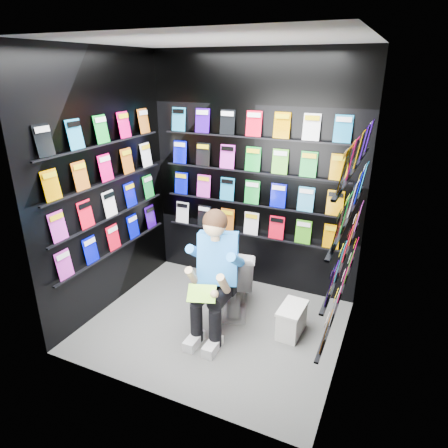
% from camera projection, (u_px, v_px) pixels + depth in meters
% --- Properties ---
extents(floor, '(2.40, 2.40, 0.00)m').
position_uv_depth(floor, '(215.00, 326.00, 3.98)').
color(floor, '#5E5E5B').
rests_on(floor, ground).
extents(ceiling, '(2.40, 2.40, 0.00)m').
position_uv_depth(ceiling, '(212.00, 40.00, 3.03)').
color(ceiling, white).
rests_on(ceiling, floor).
extents(wall_back, '(2.40, 0.04, 2.60)m').
position_uv_depth(wall_back, '(253.00, 176.00, 4.35)').
color(wall_back, black).
rests_on(wall_back, floor).
extents(wall_front, '(2.40, 0.04, 2.60)m').
position_uv_depth(wall_front, '(148.00, 245.00, 2.66)').
color(wall_front, black).
rests_on(wall_front, floor).
extents(wall_left, '(0.04, 2.00, 2.60)m').
position_uv_depth(wall_left, '(105.00, 186.00, 3.97)').
color(wall_left, black).
rests_on(wall_left, floor).
extents(wall_right, '(0.04, 2.00, 2.60)m').
position_uv_depth(wall_right, '(355.00, 223.00, 3.04)').
color(wall_right, black).
rests_on(wall_right, floor).
extents(comics_back, '(2.10, 0.06, 1.37)m').
position_uv_depth(comics_back, '(253.00, 176.00, 4.33)').
color(comics_back, '#EE0865').
rests_on(comics_back, wall_back).
extents(comics_left, '(0.06, 1.70, 1.37)m').
position_uv_depth(comics_left, '(108.00, 186.00, 3.96)').
color(comics_left, '#EE0865').
rests_on(comics_left, wall_left).
extents(comics_right, '(0.06, 1.70, 1.37)m').
position_uv_depth(comics_right, '(351.00, 221.00, 3.05)').
color(comics_right, '#EE0865').
rests_on(comics_right, wall_right).
extents(toilet, '(0.64, 0.85, 0.73)m').
position_uv_depth(toilet, '(235.00, 277.00, 4.15)').
color(toilet, white).
rests_on(toilet, floor).
extents(longbox, '(0.22, 0.37, 0.27)m').
position_uv_depth(longbox, '(292.00, 321.00, 3.82)').
color(longbox, white).
rests_on(longbox, floor).
extents(longbox_lid, '(0.24, 0.39, 0.03)m').
position_uv_depth(longbox_lid, '(292.00, 308.00, 3.77)').
color(longbox_lid, white).
rests_on(longbox_lid, longbox).
extents(reader, '(0.71, 0.85, 1.34)m').
position_uv_depth(reader, '(219.00, 259.00, 3.68)').
color(reader, '#297BDF').
rests_on(reader, toilet).
extents(held_comic, '(0.28, 0.22, 0.10)m').
position_uv_depth(held_comic, '(202.00, 294.00, 3.45)').
color(held_comic, '#1A9449').
rests_on(held_comic, reader).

